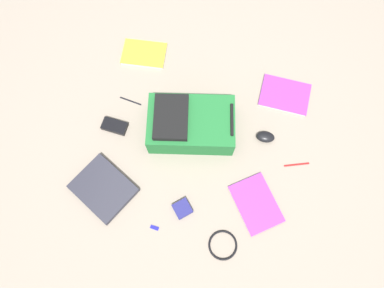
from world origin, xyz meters
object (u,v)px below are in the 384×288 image
Objects in this scene: laptop at (103,188)px; usb_stick at (154,228)px; book_comic at (256,204)px; book_red at (144,54)px; computer_mouse at (265,137)px; earbud_pouch at (182,209)px; book_manual at (285,95)px; backpack at (190,124)px; pen_blue at (131,101)px; cable_coil at (223,245)px; power_brick at (115,126)px; pen_black at (297,164)px.

laptop reaches higher than usb_stick.
book_red is (-0.74, -0.81, 0.00)m from book_comic.
earbud_pouch is at bearing -41.26° from computer_mouse.
laptop reaches higher than book_manual.
backpack reaches higher than book_comic.
laptop is 0.92m from computer_mouse.
usb_stick is at bearing 66.64° from laptop.
backpack is 3.78× the size of pen_blue.
laptop is 3.78× the size of computer_mouse.
computer_mouse is at bearing 65.19° from book_red.
earbud_pouch is (0.54, 0.43, 0.01)m from pen_blue.
cable_coil is at bearing -28.06° from book_comic.
power_brick is 3.15× the size of usb_stick.
computer_mouse is 0.73× the size of pen_black.
backpack reaches higher than cable_coil.
book_comic is 0.27m from cable_coil.
book_red is at bearing -179.43° from laptop.
pen_black is at bearing 145.15° from book_comic.
power_brick is (-0.35, -0.04, -0.00)m from laptop.
laptop is 0.81m from book_comic.
cable_coil is 1.06× the size of pen_black.
pen_blue is at bearing -179.63° from laptop.
cable_coil is 3.34× the size of usb_stick.
usb_stick is at bearing 25.67° from pen_blue.
usb_stick is (0.24, -0.49, -0.00)m from book_comic.
book_red is at bearing -119.58° from computer_mouse.
pen_black is 1.00m from pen_blue.
power_brick reaches higher than earbud_pouch.
pen_blue is (-0.17, -0.98, -0.00)m from pen_black.
laptop reaches higher than pen_blue.
power_brick is (0.41, -0.90, 0.00)m from book_manual.
book_manual reaches higher than usb_stick.
backpack reaches higher than usb_stick.
computer_mouse reaches higher than usb_stick.
book_comic is 1.20× the size of book_manual.
book_manual is 1.05× the size of book_red.
backpack is 0.45m from earbud_pouch.
book_manual is at bearing 161.29° from computer_mouse.
earbud_pouch is at bearing -118.63° from cable_coil.
backpack is at bearing -56.11° from book_manual.
power_brick is (0.08, -0.41, -0.07)m from backpack.
book_comic is at bearing 106.80° from earbud_pouch.
computer_mouse is (-0.04, 0.42, -0.07)m from backpack.
laptop is at bearing -63.89° from computer_mouse.
backpack is at bearing -172.07° from earbud_pouch.
cable_coil is 1.10× the size of pen_blue.
pen_black is at bearing 123.97° from earbud_pouch.
pen_blue is at bearing 0.89° from book_red.
power_brick is at bearing -79.44° from backpack.
book_red is 1.10m from pen_black.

